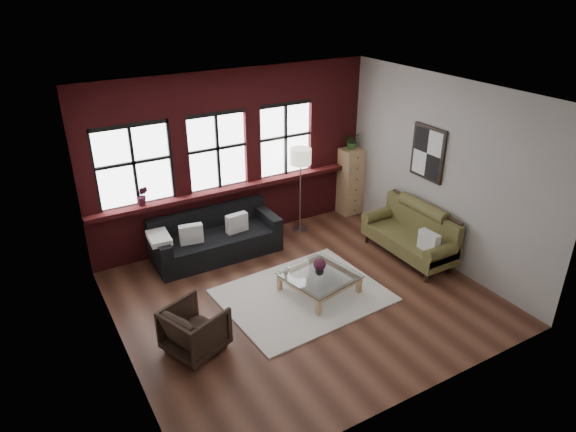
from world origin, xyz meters
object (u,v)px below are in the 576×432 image
armchair (195,329)px  floor_lamp (300,187)px  vase (320,271)px  drawer_chest (350,181)px  dark_sofa (216,235)px  vintage_settee (409,233)px  coffee_table (319,283)px

armchair → floor_lamp: bearing=-74.2°
vase → drawer_chest: size_ratio=0.10×
dark_sofa → vase: dark_sofa is taller
armchair → drawer_chest: size_ratio=0.53×
drawer_chest → vase: bearing=-134.6°
vintage_settee → dark_sofa: bearing=148.8°
vase → drawer_chest: 3.17m
vintage_settee → vase: vintage_settee is taller
dark_sofa → coffee_table: size_ratio=2.22×
dark_sofa → drawer_chest: bearing=5.6°
coffee_table → drawer_chest: (2.22, 2.25, 0.54)m
drawer_chest → floor_lamp: (-1.34, -0.21, 0.22)m
floor_lamp → drawer_chest: bearing=9.0°
coffee_table → floor_lamp: bearing=66.8°
coffee_table → drawer_chest: 3.20m
dark_sofa → floor_lamp: floor_lamp is taller
armchair → coffee_table: bearing=-103.5°
coffee_table → armchair: bearing=-171.9°
armchair → vintage_settee: bearing=-105.2°
drawer_chest → armchair: bearing=-149.9°
dark_sofa → armchair: (-1.25, -2.25, -0.07)m
dark_sofa → armchair: bearing=-119.1°
coffee_table → floor_lamp: size_ratio=0.55×
vase → drawer_chest: (2.22, 2.25, 0.30)m
dark_sofa → armchair: 2.58m
dark_sofa → vintage_settee: bearing=-31.2°
armchair → vase: bearing=-103.5°
drawer_chest → dark_sofa: bearing=-174.4°
armchair → floor_lamp: size_ratio=0.40×
coffee_table → drawer_chest: drawer_chest is taller
vintage_settee → drawer_chest: bearing=83.9°
vase → floor_lamp: bearing=66.8°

